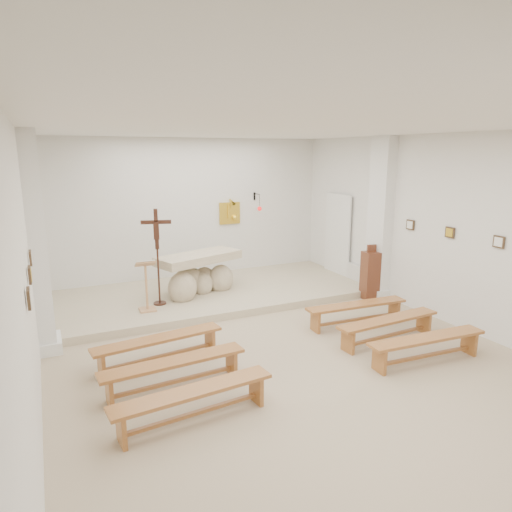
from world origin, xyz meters
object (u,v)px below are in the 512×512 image
bench_left_front (159,344)px  crucifix_stand (157,250)px  bench_right_second (388,324)px  bench_right_front (357,309)px  bench_left_second (174,367)px  bench_right_third (427,343)px  altar (198,277)px  donation_pedestal (370,275)px  bench_left_third (194,398)px  lectern (146,285)px

bench_left_front → crucifix_stand: bearing=69.1°
bench_right_second → bench_right_front: bearing=86.9°
bench_left_second → bench_right_third: same height
bench_right_third → bench_right_front: bearing=93.7°
altar → donation_pedestal: bearing=-43.1°
bench_right_second → bench_left_second: bearing=176.9°
altar → bench_left_front: bearing=-138.3°
crucifix_stand → bench_right_front: (3.12, -2.33, -0.95)m
bench_right_front → altar: bearing=132.4°
crucifix_stand → bench_left_third: 4.20m
altar → bench_left_second: altar is taller
bench_left_second → bench_right_second: 3.70m
lectern → bench_left_third: 3.79m
lectern → bench_left_second: size_ratio=0.51×
donation_pedestal → bench_left_front: 5.09m
donation_pedestal → bench_left_third: donation_pedestal is taller
donation_pedestal → bench_right_third: donation_pedestal is taller
lectern → bench_right_second: 4.51m
bench_left_front → bench_left_third: size_ratio=1.00×
bench_left_second → bench_right_front: bearing=9.3°
altar → lectern: (-1.26, -0.66, 0.14)m
bench_left_front → donation_pedestal: bearing=6.3°
bench_left_front → bench_left_second: same height
donation_pedestal → bench_right_second: size_ratio=0.61×
altar → bench_left_second: 3.89m
crucifix_stand → bench_right_third: bearing=-35.6°
altar → bench_right_front: (2.17, -2.71, -0.20)m
crucifix_stand → bench_right_third: (3.12, -4.05, -0.95)m
altar → bench_right_second: (2.17, -3.57, -0.20)m
bench_right_front → bench_left_second: 3.80m
lectern → bench_right_third: bearing=-44.6°
bench_right_third → lectern: bearing=136.0°
bench_left_front → bench_left_third: (0.00, -1.72, 0.00)m
lectern → bench_right_second: lectern is taller
bench_left_third → bench_right_third: (3.70, 0.00, 0.00)m
lectern → donation_pedestal: (4.68, -0.88, -0.13)m
altar → bench_right_third: altar is taller
bench_left_third → crucifix_stand: bearing=76.5°
altar → bench_left_second: size_ratio=0.99×
lectern → bench_left_second: lectern is taller
crucifix_stand → bench_right_third: crucifix_stand is taller
bench_left_front → lectern: bearing=75.5°
donation_pedestal → bench_right_third: size_ratio=0.60×
bench_right_front → bench_left_third: (-3.70, -1.72, 0.00)m
bench_right_third → bench_right_second: bearing=93.7°
lectern → bench_right_third: (3.43, -3.77, -0.34)m
crucifix_stand → bench_right_second: size_ratio=0.96×
crucifix_stand → bench_left_second: 3.38m
crucifix_stand → bench_left_third: bearing=-81.4°
lectern → bench_left_front: (-0.27, -2.05, -0.34)m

